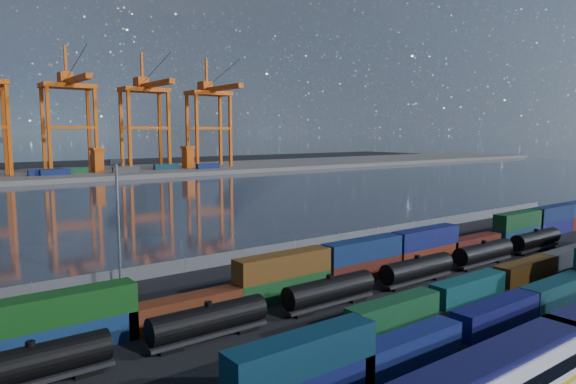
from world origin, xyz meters
TOP-DOWN VIEW (x-y plane):
  - ground at (0.00, 0.00)m, footprint 700.00×700.00m
  - harbor_water at (0.00, 105.00)m, footprint 700.00×700.00m
  - far_quay at (0.00, 210.00)m, footprint 700.00×70.00m
  - container_row_south at (-16.38, -10.42)m, footprint 127.61×2.53m
  - container_row_mid at (20.40, -3.41)m, footprint 128.39×2.45m
  - container_row_north at (12.23, 10.01)m, footprint 142.67×2.62m
  - tanker_string at (-5.67, 4.45)m, footprint 89.87×2.66m
  - waterfront_fence at (-0.00, 28.00)m, footprint 160.12×0.12m
  - yard_light_mast at (-30.00, 26.00)m, footprint 1.60×0.40m
  - gantry_cranes at (-7.50, 203.45)m, footprint 197.46×43.12m
  - quay_containers at (-11.00, 195.46)m, footprint 172.58×10.99m
  - straddle_carriers at (-2.50, 200.00)m, footprint 140.00×7.00m

SIDE VIEW (x-z plane):
  - ground at x=0.00m, z-range 0.00..0.00m
  - harbor_water at x=0.00m, z-range 0.01..0.01m
  - far_quay at x=0.00m, z-range 0.00..2.00m
  - waterfront_fence at x=0.00m, z-range -0.10..2.10m
  - container_row_mid at x=20.40m, z-range -1.02..4.21m
  - tanker_string at x=-5.67m, z-range 0.01..3.81m
  - container_row_south at x=-16.38m, z-range -0.58..4.82m
  - container_row_north at x=12.23m, z-range -0.31..5.28m
  - quay_containers at x=-11.00m, z-range 2.00..4.60m
  - straddle_carriers at x=-2.50m, z-range 2.27..13.37m
  - yard_light_mast at x=-30.00m, z-range 1.00..17.60m
  - gantry_cranes at x=-7.50m, z-range 6.60..64.98m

